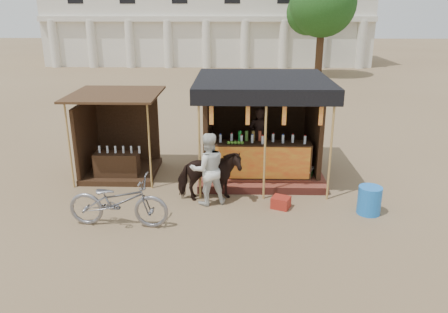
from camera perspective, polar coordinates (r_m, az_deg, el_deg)
ground at (r=9.74m, az=-0.24°, el=-9.22°), size 120.00×120.00×0.00m
main_stall at (r=12.49m, az=4.79°, el=2.27°), size 3.60×3.61×2.78m
secondary_stall at (r=12.86m, az=-14.07°, el=1.44°), size 2.40×2.40×2.38m
cow at (r=10.73m, az=-1.95°, el=-2.60°), size 1.61×0.82×1.32m
motorbike at (r=9.85m, az=-13.66°, el=-5.71°), size 2.26×0.91×1.16m
bystander at (r=10.52m, az=-2.13°, el=-1.64°), size 1.03×0.90×1.80m
blue_barrel at (r=10.76m, az=18.46°, el=-5.45°), size 0.64×0.64×0.66m
red_crate at (r=10.66m, az=7.43°, el=-5.97°), size 0.52×0.50×0.28m
cooler at (r=12.14m, az=9.90°, el=-2.41°), size 0.76×0.66×0.46m
background_building at (r=38.59m, az=-2.01°, el=18.09°), size 26.00×7.45×8.18m
tree at (r=31.22m, az=12.35°, el=18.66°), size 4.50×4.40×7.00m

